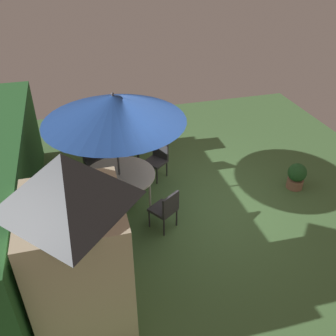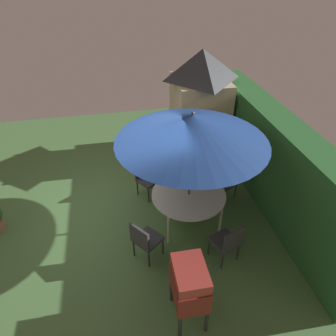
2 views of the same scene
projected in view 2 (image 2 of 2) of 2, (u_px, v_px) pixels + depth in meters
The scene contains 10 objects.
ground_plane at pixel (122, 215), 6.93m from camera, with size 11.00×11.00×0.00m, color #47703D.
hedge_backdrop at pixel (273, 160), 6.90m from camera, with size 6.40×0.69×2.08m.
garden_shed at pixel (200, 105), 8.23m from camera, with size 1.60×1.47×2.98m.
patio_table at pixel (189, 195), 6.38m from camera, with size 1.56×1.56×0.76m.
patio_umbrella at pixel (192, 128), 5.46m from camera, with size 2.87×2.87×2.63m.
bbq_grill at pixel (190, 283), 4.53m from camera, with size 0.71×0.51×1.20m.
chair_near_shed at pixel (146, 176), 7.26m from camera, with size 0.64×0.64×0.90m.
chair_far_side at pixel (145, 239), 5.66m from camera, with size 0.65×0.65×0.90m.
chair_toward_hedge at pixel (228, 241), 5.62m from camera, with size 0.60×0.60×0.90m.
chair_toward_house at pixel (227, 179), 7.18m from camera, with size 0.63×0.63×0.90m.
Camera 2 is at (5.14, 0.03, 4.88)m, focal length 32.49 mm.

